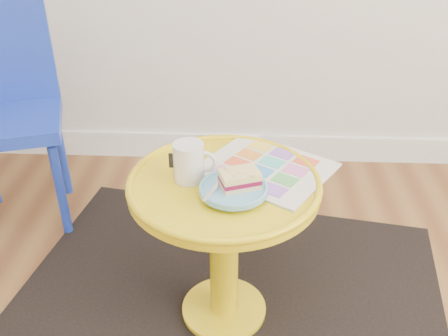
{
  "coord_description": "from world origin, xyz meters",
  "views": [
    {
      "loc": [
        0.12,
        -0.02,
        1.15
      ],
      "look_at": [
        0.07,
        1.05,
        0.51
      ],
      "focal_mm": 40.0,
      "sensor_mm": 36.0,
      "label": 1
    }
  ],
  "objects_px": {
    "chair": "(7,102)",
    "newspaper": "(266,168)",
    "side_table": "(224,223)",
    "plate": "(233,189)",
    "mug": "(190,161)"
  },
  "relations": [
    {
      "from": "newspaper",
      "to": "mug",
      "type": "bearing_deg",
      "value": -129.13
    },
    {
      "from": "newspaper",
      "to": "mug",
      "type": "relative_size",
      "value": 2.79
    },
    {
      "from": "side_table",
      "to": "newspaper",
      "type": "distance_m",
      "value": 0.19
    },
    {
      "from": "chair",
      "to": "plate",
      "type": "xyz_separation_m",
      "value": [
        0.81,
        -0.57,
        0.03
      ]
    },
    {
      "from": "newspaper",
      "to": "mug",
      "type": "height_order",
      "value": "mug"
    },
    {
      "from": "newspaper",
      "to": "chair",
      "type": "bearing_deg",
      "value": -173.07
    },
    {
      "from": "plate",
      "to": "chair",
      "type": "bearing_deg",
      "value": 144.95
    },
    {
      "from": "side_table",
      "to": "mug",
      "type": "xyz_separation_m",
      "value": [
        -0.09,
        0.01,
        0.19
      ]
    },
    {
      "from": "chair",
      "to": "newspaper",
      "type": "distance_m",
      "value": 0.99
    },
    {
      "from": "side_table",
      "to": "plate",
      "type": "distance_m",
      "value": 0.16
    },
    {
      "from": "side_table",
      "to": "chair",
      "type": "relative_size",
      "value": 0.63
    },
    {
      "from": "side_table",
      "to": "chair",
      "type": "distance_m",
      "value": 0.94
    },
    {
      "from": "side_table",
      "to": "chair",
      "type": "height_order",
      "value": "chair"
    },
    {
      "from": "chair",
      "to": "plate",
      "type": "distance_m",
      "value": 0.99
    },
    {
      "from": "mug",
      "to": "plate",
      "type": "distance_m",
      "value": 0.14
    }
  ]
}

